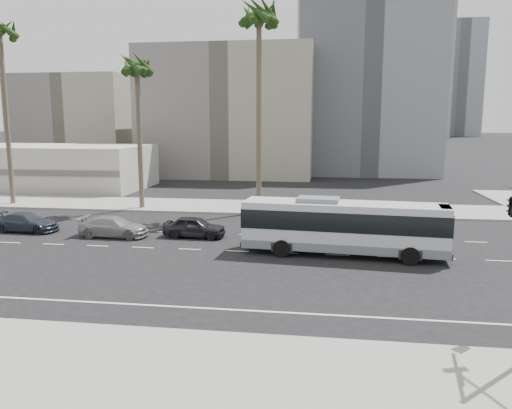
% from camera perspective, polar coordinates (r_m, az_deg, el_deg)
% --- Properties ---
extents(ground, '(700.00, 700.00, 0.00)m').
position_cam_1_polar(ground, '(30.16, 3.52, -5.54)').
color(ground, black).
rests_on(ground, ground).
extents(sidewalk_north, '(120.00, 7.00, 0.15)m').
position_cam_1_polar(sidewalk_north, '(45.27, 5.16, -0.42)').
color(sidewalk_north, gray).
rests_on(sidewalk_north, ground).
extents(sidewalk_south, '(120.00, 7.00, 0.15)m').
position_cam_1_polar(sidewalk_south, '(15.76, -1.49, -19.83)').
color(sidewalk_south, gray).
rests_on(sidewalk_south, ground).
extents(commercial_low, '(22.00, 12.16, 5.00)m').
position_cam_1_polar(commercial_low, '(64.06, -22.17, 4.00)').
color(commercial_low, '#B7B3A9').
rests_on(commercial_low, ground).
extents(midrise_beige_west, '(24.00, 18.00, 18.00)m').
position_cam_1_polar(midrise_beige_west, '(75.43, -2.75, 10.33)').
color(midrise_beige_west, gray).
rests_on(midrise_beige_west, ground).
extents(midrise_gray_center, '(20.00, 20.00, 26.00)m').
position_cam_1_polar(midrise_gray_center, '(81.41, 12.54, 12.88)').
color(midrise_gray_center, slate).
rests_on(midrise_gray_center, ground).
extents(midrise_beige_far, '(18.00, 16.00, 15.00)m').
position_cam_1_polar(midrise_beige_far, '(88.75, -19.01, 8.73)').
color(midrise_beige_far, gray).
rests_on(midrise_beige_far, ground).
extents(civic_tower, '(42.00, 42.00, 129.00)m').
position_cam_1_polar(civic_tower, '(280.80, 7.61, 15.68)').
color(civic_tower, '#B7B3AC').
rests_on(civic_tower, ground).
extents(highrise_right, '(26.00, 26.00, 70.00)m').
position_cam_1_polar(highrise_right, '(263.94, 18.14, 14.88)').
color(highrise_right, slate).
rests_on(highrise_right, ground).
extents(highrise_far, '(22.00, 22.00, 60.00)m').
position_cam_1_polar(highrise_far, '(297.69, 21.97, 13.03)').
color(highrise_far, slate).
rests_on(highrise_far, ground).
extents(city_bus, '(11.95, 3.70, 3.38)m').
position_cam_1_polar(city_bus, '(29.72, 9.93, -2.37)').
color(city_bus, silver).
rests_on(city_bus, ground).
extents(car_a, '(1.87, 4.28, 1.44)m').
position_cam_1_polar(car_a, '(34.28, -7.00, -2.53)').
color(car_a, black).
rests_on(car_a, ground).
extents(car_b, '(2.03, 4.80, 1.38)m').
position_cam_1_polar(car_b, '(35.52, -15.89, -2.45)').
color(car_b, gray).
rests_on(car_b, ground).
extents(car_c, '(2.09, 4.71, 1.34)m').
position_cam_1_polar(car_c, '(39.37, -24.67, -1.85)').
color(car_c, '#292F3B').
rests_on(car_c, ground).
extents(palm_near, '(5.19, 5.19, 17.46)m').
position_cam_1_polar(palm_near, '(43.40, 0.34, 20.10)').
color(palm_near, brown).
rests_on(palm_near, ground).
extents(palm_mid, '(4.36, 4.36, 13.49)m').
position_cam_1_polar(palm_mid, '(45.83, -13.40, 14.63)').
color(palm_mid, brown).
rests_on(palm_mid, ground).
extents(palm_far, '(4.99, 4.99, 17.14)m').
position_cam_1_polar(palm_far, '(52.73, -27.16, 16.92)').
color(palm_far, brown).
rests_on(palm_far, ground).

